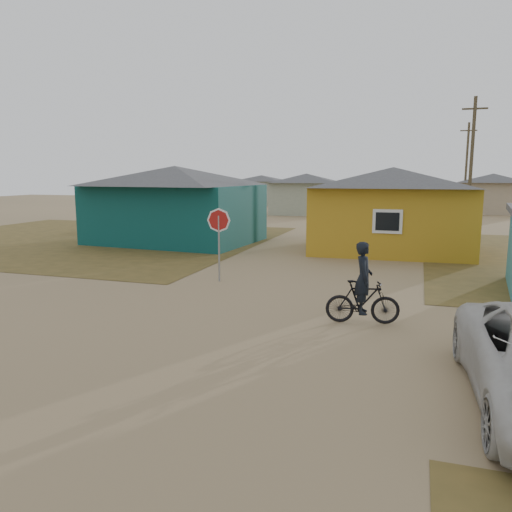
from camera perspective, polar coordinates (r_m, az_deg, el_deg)
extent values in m
plane|color=#977D57|center=(11.47, -1.76, -8.93)|extent=(120.00, 120.00, 0.00)
cube|color=brown|center=(29.44, -19.09, 1.87)|extent=(20.00, 18.00, 0.00)
cube|color=#0A3B39|center=(26.78, -9.14, 4.79)|extent=(8.40, 6.54, 3.00)
pyramid|color=#404042|center=(26.69, -9.25, 9.07)|extent=(8.93, 7.08, 1.00)
cube|color=#B4861B|center=(24.36, 15.21, 4.13)|extent=(7.21, 6.24, 3.00)
pyramid|color=#404042|center=(24.27, 15.41, 8.71)|extent=(7.72, 6.76, 0.90)
cube|color=silver|center=(21.33, 14.79, 3.84)|extent=(1.20, 0.06, 1.00)
cube|color=black|center=(21.30, 14.78, 3.83)|extent=(0.95, 0.04, 0.75)
cube|color=#979E87|center=(45.34, 5.74, 6.59)|extent=(6.49, 5.60, 2.80)
pyramid|color=#404042|center=(45.29, 5.77, 8.86)|extent=(7.04, 6.15, 0.80)
cube|color=gray|center=(50.68, 25.35, 6.03)|extent=(6.41, 5.50, 2.80)
pyramid|color=#404042|center=(50.63, 25.49, 8.06)|extent=(6.95, 6.05, 0.80)
cube|color=#979E87|center=(59.00, 0.61, 7.23)|extent=(5.75, 5.28, 2.70)
pyramid|color=#404042|center=(58.96, 0.61, 8.88)|extent=(6.28, 5.81, 0.70)
cylinder|color=#4E432E|center=(32.36, 23.36, 9.36)|extent=(0.20, 0.20, 8.00)
cube|color=#4E432E|center=(32.57, 23.75, 15.16)|extent=(1.40, 0.10, 0.10)
cylinder|color=#4E432E|center=(48.39, 22.88, 9.16)|extent=(0.20, 0.20, 8.00)
cube|color=#4E432E|center=(48.53, 23.14, 13.05)|extent=(1.40, 0.10, 0.10)
cylinder|color=gray|center=(16.74, -4.24, 0.82)|extent=(0.06, 0.06, 2.23)
imported|color=black|center=(12.41, 12.08, -5.15)|extent=(1.84, 0.80, 1.07)
imported|color=black|center=(12.28, 12.18, -2.45)|extent=(0.52, 0.70, 1.75)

